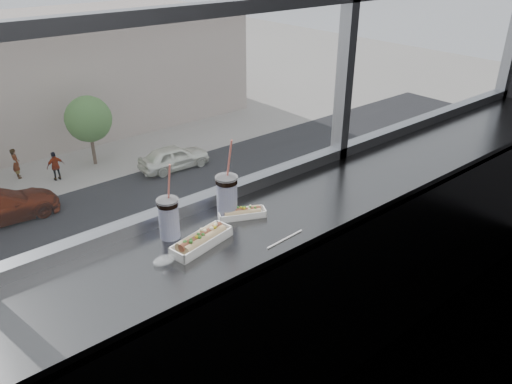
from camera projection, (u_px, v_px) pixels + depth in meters
wall_back_lower at (204, 298)px, 2.67m from camera, size 6.00×0.00×6.00m
counter at (233, 236)px, 2.24m from camera, size 6.00×0.55×0.06m
counter_fascia at (269, 354)px, 2.30m from camera, size 6.00×0.04×1.04m
hotdog_tray_left at (202, 240)px, 2.11m from camera, size 0.31×0.15×0.07m
hotdog_tray_right at (242, 213)px, 2.33m from camera, size 0.23×0.16×0.05m
soda_cup_left at (169, 216)px, 2.14m from camera, size 0.10×0.10×0.35m
soda_cup_right at (227, 194)px, 2.30m from camera, size 0.11×0.11×0.39m
loose_straw at (285, 239)px, 2.16m from camera, size 0.21×0.02×0.01m
wrapper at (164, 260)px, 2.00m from camera, size 0.10×0.07×0.02m
car_far_c at (174, 153)px, 31.54m from camera, size 2.95×6.33×2.06m
car_near_c at (13, 293)px, 19.23m from camera, size 3.23×6.23×1.99m
car_near_e at (234, 206)px, 25.28m from camera, size 3.15×6.52×2.11m
car_near_d at (111, 253)px, 21.51m from camera, size 3.47×6.63×2.11m
pedestrian_d at (55, 163)px, 30.04m from camera, size 0.97×0.73×2.19m
pedestrian_c at (15, 160)px, 30.30m from camera, size 0.76×1.02×2.29m
tree_right at (88, 119)px, 31.32m from camera, size 2.92×2.92×4.57m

